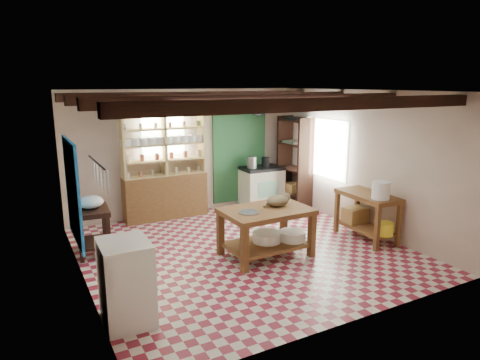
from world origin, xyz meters
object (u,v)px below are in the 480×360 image
prep_table (93,231)px  right_counter (366,216)px  cat (278,201)px  work_table (266,232)px  stove (261,186)px  white_cabinet (126,282)px

prep_table → right_counter: right_counter is taller
right_counter → cat: 1.79m
prep_table → work_table: bearing=-25.5°
work_table → stove: 2.87m
work_table → prep_table: 2.80m
stove → cat: 2.74m
cat → work_table: bearing=-178.7°
stove → cat: (-1.17, -2.44, 0.42)m
work_table → cat: bearing=11.3°
prep_table → right_counter: 4.67m
stove → right_counter: (0.54, -2.70, -0.03)m
white_cabinet → cat: white_cabinet is taller
stove → cat: size_ratio=2.36×
white_cabinet → right_counter: size_ratio=0.85×
cat → white_cabinet: bearing=-171.4°
prep_table → cat: size_ratio=1.98×
prep_table → stove: bearing=20.6°
white_cabinet → right_counter: bearing=10.8°
work_table → cat: cat is taller
work_table → stove: stove is taller
stove → cat: cat is taller
stove → white_cabinet: size_ratio=0.93×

